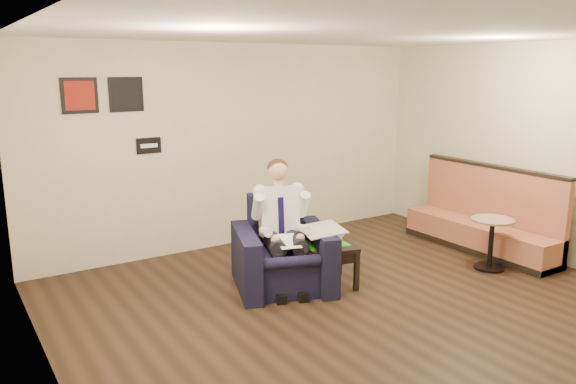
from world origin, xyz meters
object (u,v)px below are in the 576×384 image
coffee_mug (338,235)px  banquette (481,209)px  side_table (326,264)px  armchair (283,245)px  green_folder (324,244)px  smartphone (326,238)px  cafe_table (491,244)px  seated_man (286,232)px

coffee_mug → banquette: 2.31m
side_table → banquette: bearing=-2.9°
armchair → green_folder: bearing=-7.0°
smartphone → cafe_table: 2.12m
cafe_table → green_folder: bearing=161.9°
green_folder → banquette: size_ratio=0.22×
seated_man → green_folder: size_ratio=2.81×
side_table → green_folder: bearing=-163.1°
coffee_mug → banquette: (2.30, -0.20, 0.03)m
armchair → seated_man: seated_man is taller
seated_man → coffee_mug: seated_man is taller
cafe_table → coffee_mug: bearing=157.3°
side_table → coffee_mug: 0.38m
seated_man → coffee_mug: bearing=18.9°
green_folder → banquette: 2.57m
banquette → armchair: bearing=173.7°
side_table → smartphone: 0.31m
armchair → green_folder: (0.43, -0.21, -0.01)m
armchair → banquette: 3.01m
armchair → side_table: (0.46, -0.20, -0.26)m
smartphone → banquette: bearing=20.2°
side_table → coffee_mug: size_ratio=5.79×
side_table → banquette: banquette is taller
green_folder → cafe_table: cafe_table is taller
side_table → coffee_mug: coffee_mug is taller
armchair → green_folder: size_ratio=2.12×
green_folder → cafe_table: size_ratio=0.77×
armchair → side_table: bearing=-3.9°
armchair → smartphone: (0.57, -0.05, -0.01)m
coffee_mug → smartphone: (-0.12, 0.08, -0.05)m
seated_man → cafe_table: seated_man is taller
seated_man → banquette: size_ratio=0.61×
armchair → seated_man: 0.23m
side_table → smartphone: (0.10, 0.15, 0.25)m
green_folder → coffee_mug: (0.26, 0.08, 0.05)m
seated_man → cafe_table: (2.55, -0.77, -0.37)m
side_table → banquette: (2.53, -0.13, 0.33)m
smartphone → banquette: banquette is taller
smartphone → cafe_table: (1.94, -0.84, -0.18)m
armchair → banquette: size_ratio=0.46×
side_table → smartphone: bearing=55.8°
seated_man → banquette: bearing=15.6°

